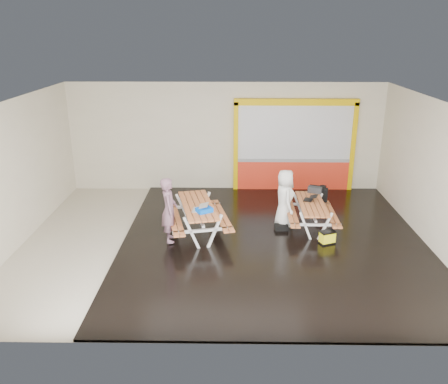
{
  "coord_description": "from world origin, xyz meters",
  "views": [
    {
      "loc": [
        0.18,
        -10.5,
        5.06
      ],
      "look_at": [
        0.0,
        0.9,
        1.0
      ],
      "focal_mm": 36.96,
      "sensor_mm": 36.0,
      "label": 1
    }
  ],
  "objects_px": {
    "person_left": "(169,210)",
    "backpack": "(322,194)",
    "fluke_bag": "(327,238)",
    "person_right": "(285,199)",
    "toolbox": "(315,190)",
    "picnic_table_left": "(198,212)",
    "picnic_table_right": "(311,209)",
    "blue_pouch": "(204,210)",
    "laptop_left": "(200,208)",
    "laptop_right": "(310,199)",
    "dark_case": "(281,227)"
  },
  "relations": [
    {
      "from": "dark_case",
      "to": "fluke_bag",
      "type": "bearing_deg",
      "value": -37.64
    },
    {
      "from": "person_left",
      "to": "laptop_left",
      "type": "xyz_separation_m",
      "value": [
        0.74,
        0.08,
        0.02
      ]
    },
    {
      "from": "fluke_bag",
      "to": "laptop_right",
      "type": "bearing_deg",
      "value": 103.49
    },
    {
      "from": "picnic_table_left",
      "to": "fluke_bag",
      "type": "height_order",
      "value": "picnic_table_left"
    },
    {
      "from": "toolbox",
      "to": "backpack",
      "type": "height_order",
      "value": "toolbox"
    },
    {
      "from": "dark_case",
      "to": "fluke_bag",
      "type": "xyz_separation_m",
      "value": [
        1.04,
        -0.81,
        0.09
      ]
    },
    {
      "from": "picnic_table_left",
      "to": "person_left",
      "type": "bearing_deg",
      "value": -144.91
    },
    {
      "from": "person_left",
      "to": "person_right",
      "type": "xyz_separation_m",
      "value": [
        2.93,
        1.08,
        -0.11
      ]
    },
    {
      "from": "person_left",
      "to": "toolbox",
      "type": "relative_size",
      "value": 3.86
    },
    {
      "from": "blue_pouch",
      "to": "fluke_bag",
      "type": "bearing_deg",
      "value": -0.33
    },
    {
      "from": "backpack",
      "to": "dark_case",
      "type": "distance_m",
      "value": 1.7
    },
    {
      "from": "picnic_table_left",
      "to": "backpack",
      "type": "height_order",
      "value": "backpack"
    },
    {
      "from": "picnic_table_right",
      "to": "fluke_bag",
      "type": "xyz_separation_m",
      "value": [
        0.26,
        -0.94,
        -0.37
      ]
    },
    {
      "from": "laptop_left",
      "to": "blue_pouch",
      "type": "bearing_deg",
      "value": -43.57
    },
    {
      "from": "blue_pouch",
      "to": "dark_case",
      "type": "bearing_deg",
      "value": 21.74
    },
    {
      "from": "person_left",
      "to": "blue_pouch",
      "type": "bearing_deg",
      "value": -99.27
    },
    {
      "from": "laptop_right",
      "to": "blue_pouch",
      "type": "xyz_separation_m",
      "value": [
        -2.75,
        -1.13,
        0.11
      ]
    },
    {
      "from": "person_right",
      "to": "blue_pouch",
      "type": "height_order",
      "value": "person_right"
    },
    {
      "from": "laptop_left",
      "to": "laptop_right",
      "type": "bearing_deg",
      "value": 19.58
    },
    {
      "from": "person_left",
      "to": "backpack",
      "type": "bearing_deg",
      "value": -73.61
    },
    {
      "from": "picnic_table_right",
      "to": "person_left",
      "type": "xyz_separation_m",
      "value": [
        -3.62,
        -0.9,
        0.32
      ]
    },
    {
      "from": "picnic_table_right",
      "to": "laptop_left",
      "type": "bearing_deg",
      "value": -164.19
    },
    {
      "from": "picnic_table_left",
      "to": "picnic_table_right",
      "type": "distance_m",
      "value": 2.99
    },
    {
      "from": "picnic_table_right",
      "to": "blue_pouch",
      "type": "distance_m",
      "value": 2.93
    },
    {
      "from": "picnic_table_right",
      "to": "laptop_left",
      "type": "xyz_separation_m",
      "value": [
        -2.88,
        -0.82,
        0.33
      ]
    },
    {
      "from": "toolbox",
      "to": "blue_pouch",
      "type": "bearing_deg",
      "value": -149.65
    },
    {
      "from": "person_right",
      "to": "fluke_bag",
      "type": "xyz_separation_m",
      "value": [
        0.95,
        -1.13,
        -0.58
      ]
    },
    {
      "from": "picnic_table_left",
      "to": "dark_case",
      "type": "xyz_separation_m",
      "value": [
        2.17,
        0.29,
        -0.54
      ]
    },
    {
      "from": "person_left",
      "to": "fluke_bag",
      "type": "distance_m",
      "value": 3.94
    },
    {
      "from": "laptop_right",
      "to": "backpack",
      "type": "bearing_deg",
      "value": 56.04
    },
    {
      "from": "picnic_table_right",
      "to": "toolbox",
      "type": "distance_m",
      "value": 0.89
    },
    {
      "from": "person_left",
      "to": "fluke_bag",
      "type": "xyz_separation_m",
      "value": [
        3.88,
        -0.05,
        -0.69
      ]
    },
    {
      "from": "person_left",
      "to": "dark_case",
      "type": "xyz_separation_m",
      "value": [
        2.84,
        0.76,
        -0.78
      ]
    },
    {
      "from": "person_right",
      "to": "fluke_bag",
      "type": "height_order",
      "value": "person_right"
    },
    {
      "from": "person_left",
      "to": "laptop_left",
      "type": "relative_size",
      "value": 3.99
    },
    {
      "from": "person_left",
      "to": "backpack",
      "type": "height_order",
      "value": "person_left"
    },
    {
      "from": "laptop_left",
      "to": "dark_case",
      "type": "distance_m",
      "value": 2.34
    },
    {
      "from": "picnic_table_right",
      "to": "backpack",
      "type": "bearing_deg",
      "value": 63.4
    },
    {
      "from": "blue_pouch",
      "to": "fluke_bag",
      "type": "height_order",
      "value": "blue_pouch"
    },
    {
      "from": "picnic_table_left",
      "to": "person_left",
      "type": "height_order",
      "value": "person_left"
    },
    {
      "from": "person_right",
      "to": "picnic_table_left",
      "type": "bearing_deg",
      "value": 96.05
    },
    {
      "from": "person_right",
      "to": "backpack",
      "type": "height_order",
      "value": "person_right"
    },
    {
      "from": "blue_pouch",
      "to": "toolbox",
      "type": "bearing_deg",
      "value": 30.35
    },
    {
      "from": "blue_pouch",
      "to": "backpack",
      "type": "bearing_deg",
      "value": 29.48
    },
    {
      "from": "person_right",
      "to": "toolbox",
      "type": "distance_m",
      "value": 1.11
    },
    {
      "from": "fluke_bag",
      "to": "person_right",
      "type": "bearing_deg",
      "value": 130.04
    },
    {
      "from": "toolbox",
      "to": "backpack",
      "type": "relative_size",
      "value": 0.88
    },
    {
      "from": "person_left",
      "to": "laptop_right",
      "type": "height_order",
      "value": "person_left"
    },
    {
      "from": "picnic_table_right",
      "to": "person_right",
      "type": "relative_size",
      "value": 1.17
    },
    {
      "from": "blue_pouch",
      "to": "person_left",
      "type": "bearing_deg",
      "value": 178.03
    }
  ]
}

